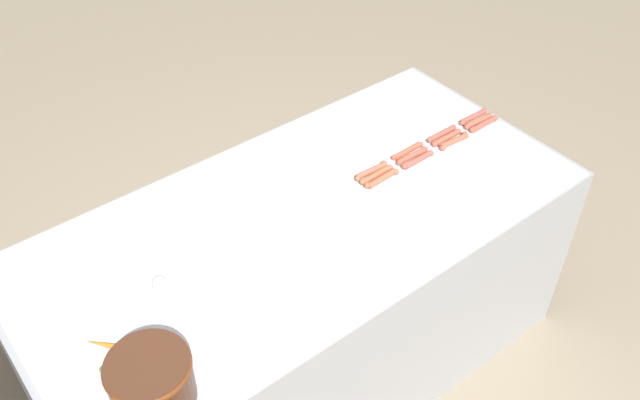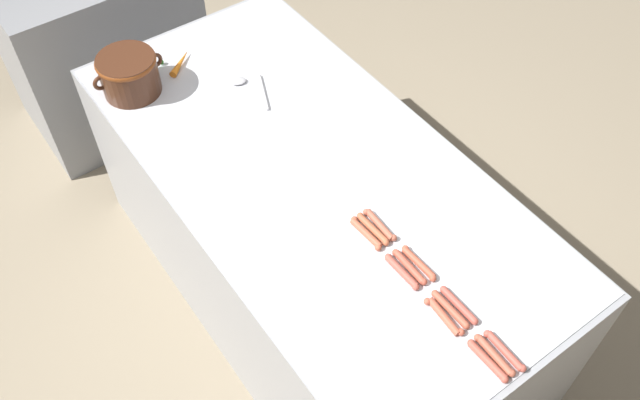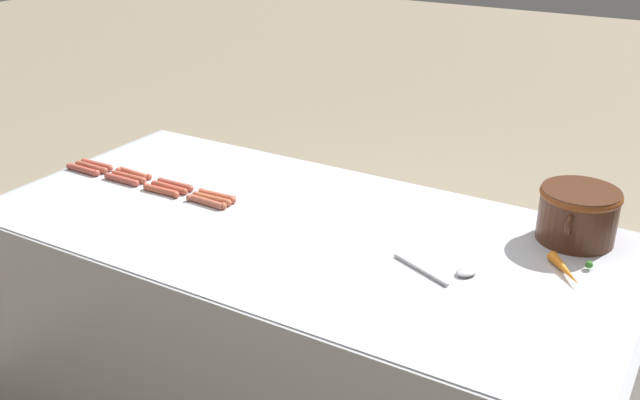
{
  "view_description": "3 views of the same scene",
  "coord_description": "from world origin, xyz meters",
  "px_view_note": "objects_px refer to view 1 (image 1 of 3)",
  "views": [
    {
      "loc": [
        -1.53,
        1.11,
        2.69
      ],
      "look_at": [
        0.03,
        -0.11,
        0.92
      ],
      "focal_mm": 38.85,
      "sensor_mm": 36.0,
      "label": 1
    },
    {
      "loc": [
        -0.98,
        -1.42,
        2.83
      ],
      "look_at": [
        -0.09,
        -0.17,
        0.95
      ],
      "focal_mm": 37.89,
      "sensor_mm": 36.0,
      "label": 2
    },
    {
      "loc": [
        1.82,
        1.15,
        1.97
      ],
      "look_at": [
        -0.1,
        0.01,
        0.97
      ],
      "focal_mm": 40.72,
      "sensor_mm": 36.0,
      "label": 3
    }
  ],
  "objects_px": {
    "hot_dog_8": "(473,117)",
    "hot_dog_6": "(412,156)",
    "hot_dog_5": "(446,137)",
    "hot_dog_9": "(442,134)",
    "serving_spoon": "(167,274)",
    "carrot": "(110,347)",
    "hot_dog_10": "(407,151)",
    "bean_pot": "(151,379)",
    "hot_dog_1": "(454,141)",
    "hot_dog_0": "(484,124)",
    "hot_dog_7": "(376,174)",
    "hot_dog_4": "(478,121)",
    "hot_dog_2": "(418,160)",
    "hot_dog_3": "(382,179)",
    "hot_dog_11": "(371,171)"
  },
  "relations": [
    {
      "from": "hot_dog_11",
      "to": "bean_pot",
      "type": "bearing_deg",
      "value": 108.33
    },
    {
      "from": "hot_dog_10",
      "to": "hot_dog_4",
      "type": "bearing_deg",
      "value": -95.13
    },
    {
      "from": "hot_dog_1",
      "to": "hot_dog_11",
      "type": "height_order",
      "value": "same"
    },
    {
      "from": "hot_dog_5",
      "to": "hot_dog_10",
      "type": "relative_size",
      "value": 1.0
    },
    {
      "from": "hot_dog_0",
      "to": "hot_dog_1",
      "type": "bearing_deg",
      "value": 91.24
    },
    {
      "from": "hot_dog_5",
      "to": "hot_dog_9",
      "type": "bearing_deg",
      "value": -8.35
    },
    {
      "from": "hot_dog_0",
      "to": "hot_dog_5",
      "type": "bearing_deg",
      "value": 80.51
    },
    {
      "from": "hot_dog_6",
      "to": "serving_spoon",
      "type": "relative_size",
      "value": 0.65
    },
    {
      "from": "hot_dog_8",
      "to": "bean_pot",
      "type": "xyz_separation_m",
      "value": [
        -0.39,
        1.78,
        0.08
      ]
    },
    {
      "from": "hot_dog_8",
      "to": "hot_dog_6",
      "type": "bearing_deg",
      "value": 95.21
    },
    {
      "from": "hot_dog_4",
      "to": "serving_spoon",
      "type": "height_order",
      "value": "hot_dog_4"
    },
    {
      "from": "bean_pot",
      "to": "carrot",
      "type": "xyz_separation_m",
      "value": [
        0.24,
        0.03,
        -0.08
      ]
    },
    {
      "from": "hot_dog_1",
      "to": "hot_dog_9",
      "type": "bearing_deg",
      "value": 2.43
    },
    {
      "from": "hot_dog_5",
      "to": "hot_dog_8",
      "type": "height_order",
      "value": "same"
    },
    {
      "from": "hot_dog_1",
      "to": "bean_pot",
      "type": "relative_size",
      "value": 0.55
    },
    {
      "from": "hot_dog_10",
      "to": "bean_pot",
      "type": "xyz_separation_m",
      "value": [
        -0.39,
        1.38,
        0.08
      ]
    },
    {
      "from": "hot_dog_7",
      "to": "serving_spoon",
      "type": "xyz_separation_m",
      "value": [
        0.04,
        0.91,
        -0.0
      ]
    },
    {
      "from": "hot_dog_5",
      "to": "hot_dog_8",
      "type": "distance_m",
      "value": 0.21
    },
    {
      "from": "hot_dog_0",
      "to": "serving_spoon",
      "type": "relative_size",
      "value": 0.65
    },
    {
      "from": "hot_dog_11",
      "to": "hot_dog_5",
      "type": "bearing_deg",
      "value": -94.09
    },
    {
      "from": "hot_dog_1",
      "to": "hot_dog_6",
      "type": "height_order",
      "value": "same"
    },
    {
      "from": "hot_dog_1",
      "to": "hot_dog_5",
      "type": "xyz_separation_m",
      "value": [
        0.04,
        0.01,
        0.0
      ]
    },
    {
      "from": "hot_dog_2",
      "to": "hot_dog_10",
      "type": "xyz_separation_m",
      "value": [
        0.07,
        -0.01,
        0.0
      ]
    },
    {
      "from": "serving_spoon",
      "to": "hot_dog_11",
      "type": "bearing_deg",
      "value": -90.92
    },
    {
      "from": "hot_dog_6",
      "to": "hot_dog_11",
      "type": "distance_m",
      "value": 0.2
    },
    {
      "from": "hot_dog_0",
      "to": "carrot",
      "type": "xyz_separation_m",
      "value": [
        -0.09,
        1.8,
        0.0
      ]
    },
    {
      "from": "hot_dog_2",
      "to": "hot_dog_5",
      "type": "height_order",
      "value": "same"
    },
    {
      "from": "hot_dog_9",
      "to": "carrot",
      "type": "relative_size",
      "value": 1.11
    },
    {
      "from": "hot_dog_5",
      "to": "hot_dog_9",
      "type": "xyz_separation_m",
      "value": [
        0.03,
        -0.0,
        0.0
      ]
    },
    {
      "from": "hot_dog_1",
      "to": "hot_dog_3",
      "type": "distance_m",
      "value": 0.41
    },
    {
      "from": "hot_dog_4",
      "to": "hot_dog_7",
      "type": "xyz_separation_m",
      "value": [
        0.0,
        0.6,
        0.0
      ]
    },
    {
      "from": "hot_dog_3",
      "to": "hot_dog_11",
      "type": "distance_m",
      "value": 0.06
    },
    {
      "from": "hot_dog_1",
      "to": "serving_spoon",
      "type": "relative_size",
      "value": 0.65
    },
    {
      "from": "hot_dog_0",
      "to": "hot_dog_6",
      "type": "distance_m",
      "value": 0.4
    },
    {
      "from": "hot_dog_11",
      "to": "hot_dog_0",
      "type": "bearing_deg",
      "value": -95.9
    },
    {
      "from": "hot_dog_0",
      "to": "hot_dog_1",
      "type": "height_order",
      "value": "same"
    },
    {
      "from": "hot_dog_4",
      "to": "hot_dog_9",
      "type": "height_order",
      "value": "same"
    },
    {
      "from": "hot_dog_8",
      "to": "hot_dog_10",
      "type": "height_order",
      "value": "same"
    },
    {
      "from": "hot_dog_2",
      "to": "hot_dog_7",
      "type": "xyz_separation_m",
      "value": [
        0.04,
        0.2,
        0.0
      ]
    },
    {
      "from": "serving_spoon",
      "to": "hot_dog_3",
      "type": "bearing_deg",
      "value": -94.83
    },
    {
      "from": "hot_dog_6",
      "to": "hot_dog_10",
      "type": "relative_size",
      "value": 1.0
    },
    {
      "from": "hot_dog_4",
      "to": "hot_dog_11",
      "type": "distance_m",
      "value": 0.6
    },
    {
      "from": "hot_dog_11",
      "to": "bean_pot",
      "type": "distance_m",
      "value": 1.24
    },
    {
      "from": "hot_dog_1",
      "to": "hot_dog_4",
      "type": "xyz_separation_m",
      "value": [
        0.04,
        -0.19,
        0.0
      ]
    },
    {
      "from": "hot_dog_0",
      "to": "hot_dog_3",
      "type": "bearing_deg",
      "value": 90.09
    },
    {
      "from": "hot_dog_6",
      "to": "bean_pot",
      "type": "distance_m",
      "value": 1.42
    },
    {
      "from": "hot_dog_1",
      "to": "hot_dog_9",
      "type": "distance_m",
      "value": 0.07
    },
    {
      "from": "hot_dog_4",
      "to": "hot_dog_5",
      "type": "bearing_deg",
      "value": 89.35
    },
    {
      "from": "serving_spoon",
      "to": "carrot",
      "type": "relative_size",
      "value": 1.71
    },
    {
      "from": "hot_dog_5",
      "to": "carrot",
      "type": "bearing_deg",
      "value": 94.39
    }
  ]
}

